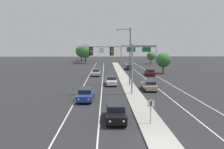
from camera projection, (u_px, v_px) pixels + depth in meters
ground_plane at (164, 146)px, 14.13m from camera, size 260.00×260.00×0.00m
median_island at (131, 90)px, 31.94m from camera, size 2.40×110.00×0.15m
lane_stripe_oncoming_center at (102, 83)px, 38.72m from camera, size 0.14×100.00×0.01m
lane_stripe_receding_center at (151, 83)px, 39.03m from camera, size 0.14×100.00×0.01m
edge_stripe_left at (85, 83)px, 38.61m from camera, size 0.14×100.00×0.01m
edge_stripe_right at (167, 83)px, 39.14m from camera, size 0.14×100.00×0.01m
overhead_signal_mast at (116, 58)px, 28.44m from camera, size 7.42×0.44×7.20m
median_sign_post at (151, 108)px, 17.69m from camera, size 0.60×0.10×2.20m
street_lamp_median at (129, 53)px, 35.35m from camera, size 2.58×0.28×10.00m
car_oncoming_black at (116, 112)px, 19.06m from camera, size 1.88×4.49×1.58m
car_oncoming_blue at (86, 94)px, 26.06m from camera, size 1.92×4.51×1.58m
car_oncoming_white at (111, 81)px, 36.60m from camera, size 1.88×4.49×1.58m
car_oncoming_silver at (96, 72)px, 48.26m from camera, size 1.82×4.47×1.58m
car_receding_tan at (149, 85)px, 32.25m from camera, size 1.83×4.48×1.58m
car_receding_darkred at (150, 72)px, 48.59m from camera, size 1.84×4.48×1.58m
car_receding_navy at (129, 67)px, 60.92m from camera, size 1.90×4.50×1.58m
highway_sign_gantry at (139, 49)px, 73.87m from camera, size 13.28×0.42×7.50m
tree_far_right_a at (151, 56)px, 81.24m from camera, size 3.48×3.48×5.04m
tree_far_left_a at (81, 51)px, 90.42m from camera, size 5.22×5.22×7.55m
tree_far_right_b at (163, 60)px, 51.80m from camera, size 3.75×3.75×5.42m
tree_far_left_b at (86, 50)px, 101.60m from camera, size 5.64×5.64×8.16m
tree_far_left_c at (85, 51)px, 81.92m from camera, size 5.35×5.35×7.74m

